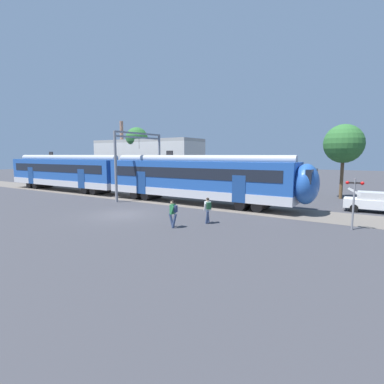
% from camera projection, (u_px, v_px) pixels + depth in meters
% --- Properties ---
extents(ground_plane, '(160.00, 160.00, 0.00)m').
position_uv_depth(ground_plane, '(122.00, 215.00, 21.91)').
color(ground_plane, '#38383D').
extents(track_bed, '(80.00, 4.40, 0.01)m').
position_uv_depth(track_bed, '(109.00, 195.00, 32.80)').
color(track_bed, '#605951').
rests_on(track_bed, ground).
extents(commuter_train, '(38.05, 3.07, 4.73)m').
position_uv_depth(commuter_train, '(125.00, 175.00, 31.20)').
color(commuter_train, silver).
rests_on(commuter_train, ground).
extents(pedestrian_green, '(0.68, 0.54, 1.67)m').
position_uv_depth(pedestrian_green, '(173.00, 211.00, 17.86)').
color(pedestrian_green, navy).
rests_on(pedestrian_green, ground).
extents(pedestrian_white, '(0.54, 0.67, 1.67)m').
position_uv_depth(pedestrian_white, '(208.00, 208.00, 18.98)').
color(pedestrian_white, navy).
rests_on(pedestrian_white, ground).
extents(parked_car_white, '(4.06, 1.87, 1.54)m').
position_uv_depth(parked_car_white, '(373.00, 202.00, 22.77)').
color(parked_car_white, silver).
rests_on(parked_car_white, ground).
extents(catenary_gantry, '(0.24, 6.64, 6.53)m').
position_uv_depth(catenary_gantry, '(139.00, 155.00, 29.86)').
color(catenary_gantry, gray).
rests_on(catenary_gantry, ground).
extents(crossing_signal, '(0.96, 0.21, 3.00)m').
position_uv_depth(crossing_signal, '(354.00, 196.00, 17.25)').
color(crossing_signal, gray).
rests_on(crossing_signal, ground).
extents(background_building, '(15.82, 5.00, 9.20)m').
position_uv_depth(background_building, '(147.00, 163.00, 41.61)').
color(background_building, beige).
rests_on(background_building, ground).
extents(street_tree_right, '(3.77, 3.77, 7.32)m').
position_uv_depth(street_tree_right, '(344.00, 144.00, 29.19)').
color(street_tree_right, brown).
rests_on(street_tree_right, ground).
extents(street_tree_left, '(3.00, 3.00, 8.04)m').
position_uv_depth(street_tree_left, '(137.00, 139.00, 40.52)').
color(street_tree_left, brown).
rests_on(street_tree_left, ground).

